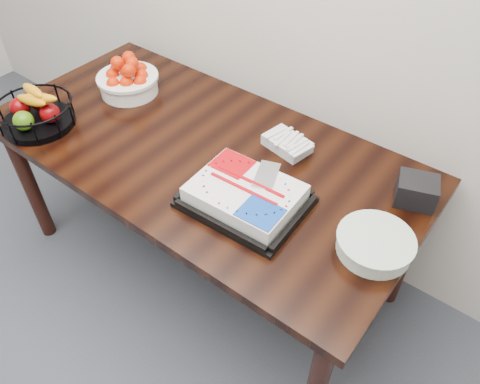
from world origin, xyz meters
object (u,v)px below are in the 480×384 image
Objects in this scene: table at (201,163)px; fruit_basket at (35,111)px; cake_tray at (245,196)px; napkin_box at (416,191)px; plate_stack at (375,244)px; tangerine_bowl at (128,78)px.

table is 5.74× the size of fruit_basket.
cake_tray is (0.34, -0.14, 0.13)m from table.
cake_tray is 0.59m from napkin_box.
plate_stack is 1.84× the size of napkin_box.
fruit_basket is at bearing -170.30° from plate_stack.
cake_tray reaches higher than plate_stack.
table is 0.56m from tangerine_bowl.
fruit_basket reaches higher than napkin_box.
plate_stack is (1.42, 0.24, -0.04)m from fruit_basket.
table is 7.27× the size of plate_stack.
tangerine_bowl reaches higher than cake_tray.
fruit_basket is 1.44m from plate_stack.
table is 6.47× the size of tangerine_bowl.
tangerine_bowl is (-0.52, 0.11, 0.16)m from table.
tangerine_bowl is (-0.86, 0.25, 0.04)m from cake_tray.
cake_tray is 0.46m from plate_stack.
napkin_box is at bearing 39.08° from cake_tray.
tangerine_bowl is at bearing 172.68° from plate_stack.
table is at bearing -163.77° from napkin_box.
plate_stack is 0.29m from napkin_box.
table is 13.35× the size of napkin_box.
cake_tray is 0.90m from tangerine_bowl.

